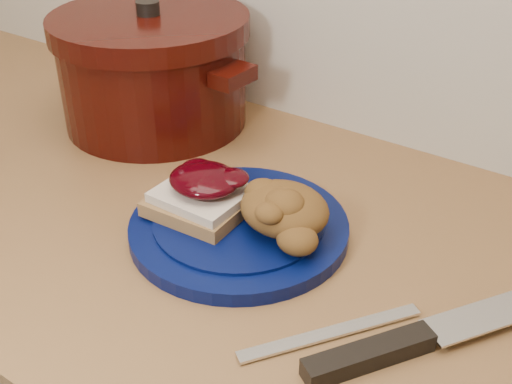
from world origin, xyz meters
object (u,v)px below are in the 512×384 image
Objects in this scene: plate at (239,228)px; butter_knife at (331,333)px; chef_knife at (413,340)px; dutch_oven at (153,69)px; pepper_grinder at (168,72)px.

plate is 0.19m from butter_knife.
dutch_oven reaches higher than chef_knife.
dutch_oven is 2.70× the size of pepper_grinder.
pepper_grinder reaches higher than chef_knife.
pepper_grinder is at bearing 92.11° from butter_knife.
dutch_oven is 0.05m from pepper_grinder.
plate is at bearing -31.26° from dutch_oven.
butter_knife is 0.55m from pepper_grinder.
plate is 1.36× the size of butter_knife.
pepper_grinder is (-0.53, 0.27, 0.05)m from chef_knife.
chef_knife is 0.59m from pepper_grinder.
plate is 0.24m from chef_knife.
butter_knife is at bearing 145.15° from chef_knife.
dutch_oven is at bearing 99.31° from chef_knife.
pepper_grinder is (-0.46, 0.29, 0.06)m from butter_knife.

